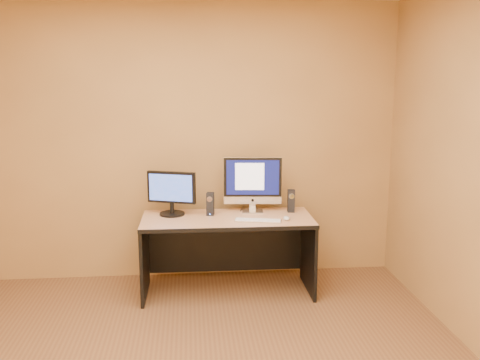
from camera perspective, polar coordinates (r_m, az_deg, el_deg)
The scene contains 10 objects.
walls at distance 3.08m, azimuth -5.97°, elevation -0.62°, with size 4.00×4.00×2.60m, color #A27841, non-canonical shape.
desk at distance 4.80m, azimuth -1.34°, elevation -8.02°, with size 1.49×0.65×0.69m, color tan, non-canonical shape.
imac at distance 4.84m, azimuth 1.37°, elevation -0.45°, with size 0.53×0.20×0.51m, color #B6B6BB, non-canonical shape.
second_monitor at distance 4.78m, azimuth -7.31°, elevation -1.43°, with size 0.45×0.22×0.39m, color black, non-canonical shape.
speaker_left at distance 4.76m, azimuth -3.19°, elevation -2.56°, with size 0.06×0.07×0.21m, color black, non-canonical shape.
speaker_right at distance 4.89m, azimuth 5.47°, elevation -2.23°, with size 0.06×0.07×0.21m, color black, non-canonical shape.
keyboard at distance 4.58m, azimuth 1.94°, elevation -4.33°, with size 0.40×0.11×0.02m, color silver.
mouse at distance 4.64m, azimuth 4.99°, elevation -4.07°, with size 0.05×0.10×0.03m, color silver.
cable_a at distance 4.97m, azimuth 1.95°, elevation -3.15°, with size 0.01×0.01×0.21m, color black.
cable_b at distance 4.99m, azimuth 0.18°, elevation -3.09°, with size 0.01×0.01×0.17m, color black.
Camera 1 is at (0.03, -3.01, 1.93)m, focal length 40.00 mm.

